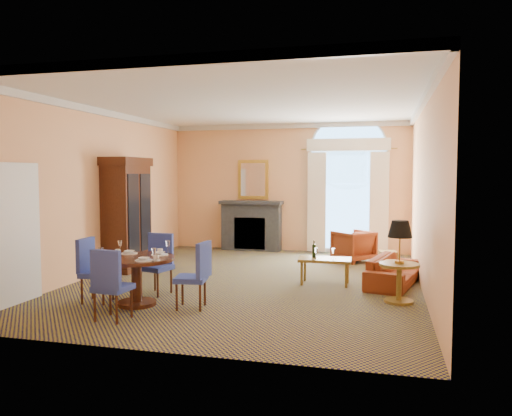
% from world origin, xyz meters
% --- Properties ---
extents(ground, '(7.50, 7.50, 0.00)m').
position_xyz_m(ground, '(0.00, 0.00, 0.00)').
color(ground, '#171440').
rests_on(ground, ground).
extents(room_envelope, '(6.04, 7.52, 3.45)m').
position_xyz_m(room_envelope, '(-0.03, 0.67, 2.51)').
color(room_envelope, '#FFB679').
rests_on(room_envelope, ground).
extents(armoire, '(0.65, 1.16, 2.28)m').
position_xyz_m(armoire, '(-2.72, 0.47, 1.10)').
color(armoire, '#33170B').
rests_on(armoire, ground).
extents(dining_table, '(1.14, 1.14, 0.92)m').
position_xyz_m(dining_table, '(-1.19, -2.02, 0.54)').
color(dining_table, '#33170B').
rests_on(dining_table, ground).
extents(dining_chair_north, '(0.52, 0.52, 0.97)m').
position_xyz_m(dining_chair_north, '(-1.21, -1.23, 0.55)').
color(dining_chair_north, '#283A9E').
rests_on(dining_chair_north, ground).
extents(dining_chair_south, '(0.47, 0.48, 0.97)m').
position_xyz_m(dining_chair_south, '(-1.13, -2.87, 0.55)').
color(dining_chair_south, '#283A9E').
rests_on(dining_chair_south, ground).
extents(dining_chair_east, '(0.49, 0.49, 0.97)m').
position_xyz_m(dining_chair_east, '(-0.24, -1.98, 0.55)').
color(dining_chair_east, '#283A9E').
rests_on(dining_chair_east, ground).
extents(dining_chair_west, '(0.48, 0.48, 0.97)m').
position_xyz_m(dining_chair_west, '(-1.94, -2.01, 0.55)').
color(dining_chair_west, '#283A9E').
rests_on(dining_chair_west, ground).
extents(sofa, '(1.05, 1.80, 0.50)m').
position_xyz_m(sofa, '(2.55, 0.33, 0.25)').
color(sofa, maroon).
rests_on(sofa, ground).
extents(armchair, '(1.06, 1.06, 0.69)m').
position_xyz_m(armchair, '(1.72, 2.52, 0.35)').
color(armchair, maroon).
rests_on(armchair, ground).
extents(coffee_table, '(0.93, 0.54, 0.77)m').
position_xyz_m(coffee_table, '(1.36, 0.08, 0.43)').
color(coffee_table, olive).
rests_on(coffee_table, ground).
extents(side_table, '(0.60, 0.60, 1.22)m').
position_xyz_m(side_table, '(2.60, -0.90, 0.78)').
color(side_table, olive).
rests_on(side_table, ground).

